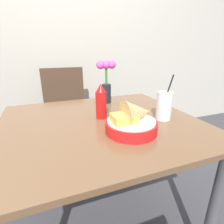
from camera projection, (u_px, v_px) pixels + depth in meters
The scene contains 8 objects.
ground_plane at pixel (103, 222), 1.15m from camera, with size 12.00×12.00×0.00m, color #38383D.
wall_window at pixel (64, 26), 1.83m from camera, with size 7.00×0.06×2.60m.
dining_table at pixel (101, 138), 0.94m from camera, with size 1.00×0.89×0.72m.
chair_far_window at pixel (66, 107), 1.72m from camera, with size 0.40×0.40×0.91m.
food_basket at pixel (133, 121), 0.77m from camera, with size 0.23×0.23×0.15m.
ketchup_bottle at pixel (101, 102), 0.91m from camera, with size 0.06×0.06×0.19m.
drink_cup at pixel (164, 107), 0.91m from camera, with size 0.08×0.08×0.24m.
flower_vase at pixel (106, 79), 1.16m from camera, with size 0.13×0.06×0.28m.
Camera 1 is at (-0.24, -0.80, 1.07)m, focal length 28.00 mm.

